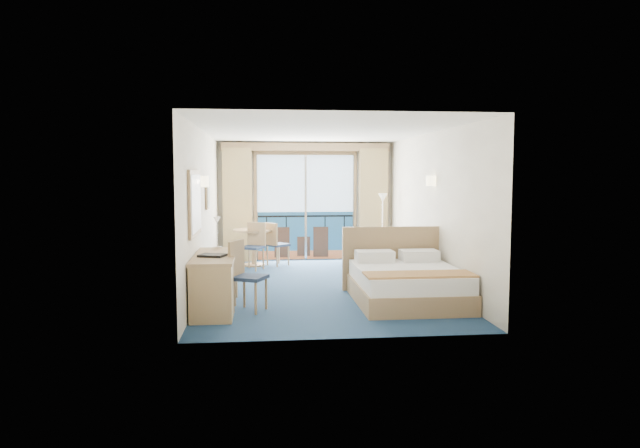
{
  "coord_description": "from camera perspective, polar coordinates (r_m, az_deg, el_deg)",
  "views": [
    {
      "loc": [
        -1.02,
        -9.86,
        1.96
      ],
      "look_at": [
        0.02,
        0.2,
        1.08
      ],
      "focal_mm": 32.0,
      "sensor_mm": 36.0,
      "label": 1
    }
  ],
  "objects": [
    {
      "name": "floor",
      "position": [
        10.11,
        -0.01,
        -6.21
      ],
      "size": [
        6.5,
        6.5,
        0.0
      ],
      "primitive_type": "plane",
      "color": "navy",
      "rests_on": "ground"
    },
    {
      "name": "room_walls",
      "position": [
        9.92,
        -0.01,
        3.92
      ],
      "size": [
        4.04,
        6.54,
        2.72
      ],
      "color": "beige",
      "rests_on": "ground"
    },
    {
      "name": "balcony_door",
      "position": [
        13.15,
        -1.48,
        1.41
      ],
      "size": [
        2.36,
        0.03,
        2.52
      ],
      "color": "navy",
      "rests_on": "room_walls"
    },
    {
      "name": "curtain_left",
      "position": [
        12.96,
        -8.24,
        1.9
      ],
      "size": [
        0.65,
        0.22,
        2.55
      ],
      "primitive_type": "cube",
      "color": "tan",
      "rests_on": "room_walls"
    },
    {
      "name": "curtain_right",
      "position": [
        13.2,
        5.33,
        1.98
      ],
      "size": [
        0.65,
        0.22,
        2.55
      ],
      "primitive_type": "cube",
      "color": "tan",
      "rests_on": "room_walls"
    },
    {
      "name": "pelmet",
      "position": [
        13.02,
        -1.42,
        7.71
      ],
      "size": [
        3.8,
        0.25,
        0.18
      ],
      "primitive_type": "cube",
      "color": "#A07A57",
      "rests_on": "room_walls"
    },
    {
      "name": "mirror",
      "position": [
        8.43,
        -12.39,
        2.06
      ],
      "size": [
        0.05,
        1.25,
        0.95
      ],
      "color": "#A07A57",
      "rests_on": "room_walls"
    },
    {
      "name": "wall_print",
      "position": [
        10.36,
        -11.19,
        2.89
      ],
      "size": [
        0.04,
        0.42,
        0.52
      ],
      "color": "#A07A57",
      "rests_on": "room_walls"
    },
    {
      "name": "sconce_left",
      "position": [
        9.31,
        -11.61,
        4.19
      ],
      "size": [
        0.18,
        0.18,
        0.18
      ],
      "primitive_type": "cylinder",
      "color": "#FFEEB2",
      "rests_on": "room_walls"
    },
    {
      "name": "sconce_right",
      "position": [
        10.15,
        11.07,
        4.26
      ],
      "size": [
        0.18,
        0.18,
        0.18
      ],
      "primitive_type": "cylinder",
      "color": "#FFEEB2",
      "rests_on": "room_walls"
    },
    {
      "name": "bed",
      "position": [
        8.93,
        8.61,
        -5.79
      ],
      "size": [
        1.72,
        2.04,
        1.08
      ],
      "color": "#A07A57",
      "rests_on": "ground"
    },
    {
      "name": "nightstand",
      "position": [
        10.44,
        9.69,
        -4.37
      ],
      "size": [
        0.42,
        0.4,
        0.56
      ],
      "primitive_type": "cube",
      "color": "tan",
      "rests_on": "ground"
    },
    {
      "name": "phone",
      "position": [
        10.41,
        9.83,
        -2.62
      ],
      "size": [
        0.22,
        0.18,
        0.08
      ],
      "primitive_type": "cube",
      "rotation": [
        0.0,
        0.0,
        -0.23
      ],
      "color": "silver",
      "rests_on": "nightstand"
    },
    {
      "name": "armchair",
      "position": [
        12.25,
        5.88,
        -2.69
      ],
      "size": [
        0.92,
        0.93,
        0.66
      ],
      "primitive_type": "imported",
      "rotation": [
        0.0,
        0.0,
        3.49
      ],
      "color": "#4B4E5B",
      "rests_on": "ground"
    },
    {
      "name": "floor_lamp",
      "position": [
        12.63,
        6.29,
        1.36
      ],
      "size": [
        0.21,
        0.21,
        1.54
      ],
      "color": "silver",
      "rests_on": "ground"
    },
    {
      "name": "desk",
      "position": [
        7.97,
        -10.72,
        -6.07
      ],
      "size": [
        0.59,
        1.72,
        0.81
      ],
      "color": "#A07A57",
      "rests_on": "ground"
    },
    {
      "name": "desk_chair",
      "position": [
        8.29,
        -7.61,
        -4.71
      ],
      "size": [
        0.59,
        0.58,
        1.02
      ],
      "rotation": [
        0.0,
        0.0,
        1.14
      ],
      "color": "#1F2D49",
      "rests_on": "ground"
    },
    {
      "name": "folder",
      "position": [
        8.2,
        -10.71,
        -3.1
      ],
      "size": [
        0.42,
        0.37,
        0.03
      ],
      "primitive_type": "cube",
      "rotation": [
        0.0,
        0.0,
        -0.35
      ],
      "color": "black",
      "rests_on": "desk"
    },
    {
      "name": "desk_lamp",
      "position": [
        8.99,
        -10.27,
        -0.19
      ],
      "size": [
        0.13,
        0.13,
        0.48
      ],
      "color": "silver",
      "rests_on": "desk"
    },
    {
      "name": "round_table",
      "position": [
        12.33,
        -6.66,
        -1.41
      ],
      "size": [
        0.87,
        0.87,
        0.79
      ],
      "color": "#A07A57",
      "rests_on": "ground"
    },
    {
      "name": "table_chair_a",
      "position": [
        12.27,
        -4.52,
        -1.76
      ],
      "size": [
        0.57,
        0.57,
        0.93
      ],
      "rotation": [
        0.0,
        0.0,
        2.24
      ],
      "color": "#1F2D49",
      "rests_on": "ground"
    },
    {
      "name": "table_chair_b",
      "position": [
        11.87,
        -6.61,
        -1.9
      ],
      "size": [
        0.56,
        0.57,
        0.97
      ],
      "rotation": [
        0.0,
        0.0,
        -0.48
      ],
      "color": "#1F2D49",
      "rests_on": "ground"
    }
  ]
}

